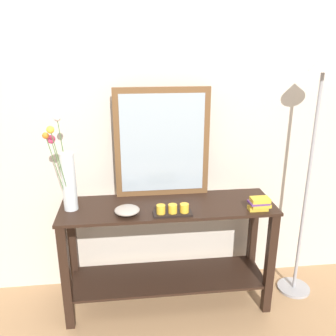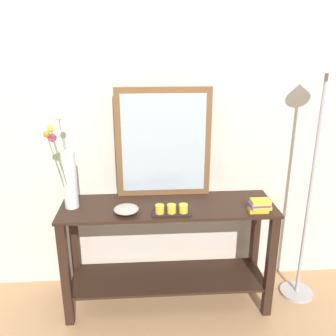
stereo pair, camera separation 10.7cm
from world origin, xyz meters
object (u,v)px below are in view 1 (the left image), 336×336
mirror_leaning (162,143)px  book_stack (259,204)px  tall_vase_left (67,177)px  candle_tray (173,210)px  decorative_bowl (127,210)px  console_table (168,244)px  floor_lamp (313,143)px

mirror_leaning → book_stack: size_ratio=5.39×
tall_vase_left → candle_tray: tall_vase_left is taller
mirror_leaning → decorative_bowl: mirror_leaning is taller
tall_vase_left → candle_tray: (0.65, -0.15, -0.20)m
console_table → floor_lamp: 1.19m
console_table → candle_tray: 0.36m
console_table → book_stack: (0.57, -0.14, 0.34)m
decorative_bowl → console_table: bearing=21.9°
floor_lamp → book_stack: bearing=-158.1°
console_table → floor_lamp: floor_lamp is taller
tall_vase_left → book_stack: 1.23m
candle_tray → floor_lamp: size_ratio=0.14×
book_stack → floor_lamp: floor_lamp is taller
candle_tray → decorative_bowl: 0.28m
decorative_bowl → floor_lamp: bearing=5.8°
candle_tray → book_stack: bearing=-0.2°
console_table → decorative_bowl: (-0.27, -0.11, 0.33)m
mirror_leaning → floor_lamp: floor_lamp is taller
mirror_leaning → candle_tray: 0.48m
console_table → tall_vase_left: 0.82m
console_table → floor_lamp: size_ratio=0.83×
tall_vase_left → decorative_bowl: bearing=-17.7°
tall_vase_left → mirror_leaning: bearing=15.8°
book_stack → floor_lamp: size_ratio=0.08×
decorative_bowl → floor_lamp: floor_lamp is taller
mirror_leaning → decorative_bowl: size_ratio=4.76×
console_table → book_stack: 0.68m
console_table → candle_tray: bearing=-84.9°
console_table → floor_lamp: bearing=1.0°
decorative_bowl → floor_lamp: 1.30m
decorative_bowl → book_stack: bearing=-2.4°
console_table → decorative_bowl: 0.44m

